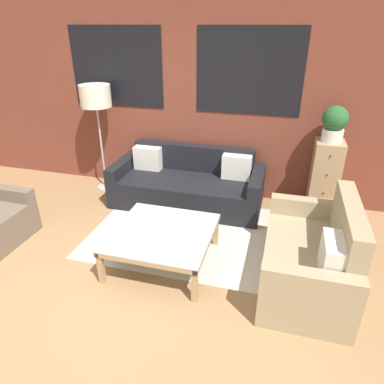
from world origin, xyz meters
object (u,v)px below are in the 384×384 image
Objects in this scene: couch_dark at (188,185)px; settee_vintage at (311,258)px; drawer_cabinet at (324,178)px; coffee_table at (163,235)px; floor_lamp at (96,99)px; potted_plant at (335,123)px.

couch_dark is 2.13m from settee_vintage.
drawer_cabinet reaches higher than couch_dark.
couch_dark is at bearing 95.09° from coffee_table.
couch_dark is at bearing -173.34° from drawer_cabinet.
drawer_cabinet is at bearing 1.28° from floor_lamp.
settee_vintage reaches higher than coffee_table.
floor_lamp is 3.56× the size of potted_plant.
coffee_table is at bearing -136.37° from potted_plant.
couch_dark is 1.86m from drawer_cabinet.
drawer_cabinet is at bearing -90.00° from potted_plant.
coffee_table is 1.02× the size of drawer_cabinet.
drawer_cabinet reaches higher than coffee_table.
potted_plant is (1.71, 1.63, 0.92)m from coffee_table.
couch_dark is 2.09m from potted_plant.
potted_plant is at bearing 83.24° from settee_vintage.
floor_lamp is (-3.05, 1.50, 1.08)m from settee_vintage.
floor_lamp reaches higher than couch_dark.
potted_plant is at bearing 1.28° from floor_lamp.
floor_lamp is at bearing 153.82° from settee_vintage.
settee_vintage is at bearing -26.18° from floor_lamp.
drawer_cabinet is 0.75m from potted_plant.
floor_lamp is 1.56× the size of drawer_cabinet.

